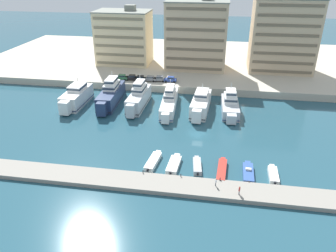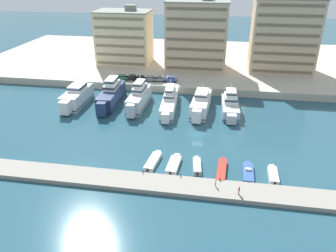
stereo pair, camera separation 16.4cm
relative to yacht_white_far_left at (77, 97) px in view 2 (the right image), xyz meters
name	(u,v)px [view 2 (the right image)]	position (x,y,z in m)	size (l,w,h in m)	color
ground_plane	(198,135)	(36.48, -13.15, -2.40)	(400.00, 400.00, 0.00)	#234C5B
quay_promenade	(210,62)	(36.48, 48.66, -1.25)	(180.00, 70.00, 2.30)	#BCB29E
pier_dock	(188,187)	(36.48, -34.71, -1.97)	(120.00, 5.45, 0.85)	gray
yacht_white_far_left	(77,97)	(0.00, 0.00, 0.00)	(4.96, 16.99, 7.46)	white
yacht_navy_left	(111,95)	(9.72, 2.48, 0.35)	(5.26, 20.20, 9.10)	navy
yacht_silver_mid_left	(139,98)	(18.26, 1.63, 0.32)	(4.20, 18.20, 9.00)	silver
yacht_white_center_left	(170,101)	(27.14, 2.01, -0.27)	(4.89, 22.15, 7.64)	white
yacht_white_center	(201,104)	(36.15, 1.05, -0.09)	(5.28, 17.82, 7.32)	white
yacht_silver_center_right	(230,105)	(44.21, 1.79, -0.26)	(5.10, 16.70, 7.86)	silver
motorboat_white_far_left	(153,161)	(28.39, -27.21, -1.93)	(2.64, 7.71, 0.93)	white
motorboat_white_left	(174,164)	(32.80, -27.70, -1.94)	(2.55, 7.36, 0.91)	white
motorboat_grey_mid_left	(197,166)	(37.52, -27.56, -1.89)	(2.23, 6.45, 1.02)	#9EA3A8
motorboat_red_center_left	(222,170)	(42.49, -28.27, -1.95)	(2.08, 8.62, 0.90)	red
motorboat_blue_center	(248,173)	(47.62, -28.35, -1.91)	(2.15, 7.52, 1.31)	#33569E
motorboat_white_center_right	(273,175)	(52.38, -28.39, -1.89)	(1.81, 6.36, 1.02)	white
car_green_far_left	(122,77)	(8.65, 17.40, 0.88)	(4.10, 1.93, 1.80)	#2D6642
car_black_left	(132,77)	(12.02, 17.70, 0.88)	(4.12, 1.95, 1.80)	black
car_black_mid_left	(140,78)	(14.91, 17.31, 0.88)	(4.16, 2.04, 1.80)	black
car_grey_center_left	(150,78)	(18.22, 17.57, 0.88)	(4.13, 1.97, 1.80)	slate
car_grey_center	(160,78)	(21.31, 17.95, 0.88)	(4.16, 2.04, 1.80)	slate
car_blue_center_right	(171,79)	(25.00, 17.88, 0.88)	(4.13, 1.97, 1.80)	#28428E
apartment_block_far_left	(124,37)	(4.13, 37.78, 9.69)	(20.08, 13.44, 21.48)	beige
apartment_block_left	(197,35)	(31.65, 35.51, 11.77)	(21.74, 13.66, 25.64)	#C6AD89
apartment_block_mid_left	(284,35)	(61.63, 37.20, 12.44)	(22.22, 14.12, 26.98)	#C6AD89
pedestrian_near_edge	(239,190)	(45.56, -35.94, -0.53)	(0.33, 0.65, 1.70)	#282D3D
pedestrian_mid_deck	(216,181)	(41.40, -34.14, -0.57)	(0.32, 0.62, 1.64)	#4C515B
bollard_west	(143,171)	(27.37, -32.24, -1.22)	(0.20, 0.20, 0.61)	#2D2D33
bollard_west_mid	(181,175)	(34.78, -32.24, -1.22)	(0.20, 0.20, 0.61)	#2D2D33
bollard_east_mid	(220,179)	(42.18, -32.24, -1.22)	(0.20, 0.20, 0.61)	#2D2D33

